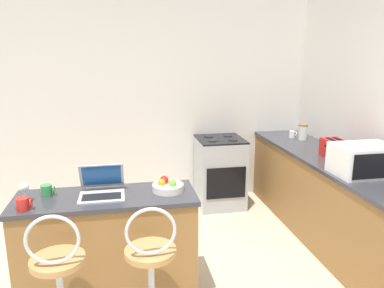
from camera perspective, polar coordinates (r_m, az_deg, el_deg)
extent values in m
cube|color=silver|center=(4.85, -6.59, 6.11)|extent=(12.00, 0.06, 2.60)
cube|color=olive|center=(3.11, -12.53, -15.64)|extent=(1.33, 0.48, 0.85)
cube|color=#333338|center=(2.92, -12.98, -8.03)|extent=(1.36, 0.51, 0.03)
cube|color=olive|center=(4.07, 21.53, -9.06)|extent=(0.61, 3.24, 0.85)
cube|color=#333338|center=(3.93, 22.10, -3.07)|extent=(0.64, 3.27, 0.03)
cylinder|color=#B7844C|center=(2.60, -19.79, -16.38)|extent=(0.34, 0.34, 0.04)
torus|color=silver|center=(2.43, -20.50, -13.55)|extent=(0.32, 0.02, 0.32)
cylinder|color=#B7844C|center=(2.56, -6.35, -16.00)|extent=(0.34, 0.34, 0.04)
torus|color=silver|center=(2.39, -6.29, -13.12)|extent=(0.32, 0.02, 0.32)
cube|color=#B7BABF|center=(2.90, -13.57, -7.78)|extent=(0.33, 0.25, 0.01)
cube|color=black|center=(2.88, -13.60, -7.79)|extent=(0.28, 0.14, 0.00)
cube|color=#B7BABF|center=(2.99, -13.58, -4.71)|extent=(0.33, 0.12, 0.21)
cube|color=#19478C|center=(2.99, -13.59, -4.69)|extent=(0.29, 0.10, 0.18)
cube|color=white|center=(3.62, 24.68, -2.20)|extent=(0.52, 0.37, 0.27)
cube|color=black|center=(3.44, 25.87, -3.09)|extent=(0.36, 0.01, 0.21)
cube|color=red|center=(4.08, 20.98, -0.71)|extent=(0.19, 0.30, 0.19)
cube|color=black|center=(4.04, 20.62, 0.59)|extent=(0.04, 0.21, 0.00)
cube|color=black|center=(4.08, 21.56, 0.63)|extent=(0.04, 0.21, 0.00)
cube|color=black|center=(4.02, 19.72, -0.26)|extent=(0.02, 0.02, 0.02)
cube|color=#9EA3A8|center=(4.84, 4.25, -4.37)|extent=(0.57, 0.60, 0.87)
cube|color=black|center=(4.58, 5.23, -5.95)|extent=(0.49, 0.01, 0.39)
cube|color=black|center=(4.72, 4.34, 0.74)|extent=(0.57, 0.60, 0.02)
cylinder|color=black|center=(4.58, 3.17, 0.51)|extent=(0.11, 0.11, 0.01)
cylinder|color=black|center=(4.64, 6.27, 0.65)|extent=(0.11, 0.11, 0.01)
cylinder|color=black|center=(4.80, 2.49, 1.16)|extent=(0.11, 0.11, 0.01)
cylinder|color=black|center=(4.87, 5.45, 1.28)|extent=(0.11, 0.11, 0.01)
cylinder|color=silver|center=(3.00, -24.02, -7.95)|extent=(0.06, 0.06, 0.00)
cylinder|color=silver|center=(2.98, -24.10, -7.21)|extent=(0.01, 0.01, 0.08)
sphere|color=silver|center=(2.96, -24.22, -6.00)|extent=(0.07, 0.07, 0.07)
cylinder|color=red|center=(2.83, -24.42, -8.33)|extent=(0.09, 0.09, 0.09)
torus|color=red|center=(2.82, -23.32, -8.24)|extent=(0.01, 0.06, 0.06)
cylinder|color=silver|center=(2.94, -3.68, -6.63)|extent=(0.24, 0.24, 0.05)
sphere|color=red|center=(2.96, -4.25, -5.51)|extent=(0.07, 0.07, 0.07)
sphere|color=orange|center=(2.92, -4.66, -5.87)|extent=(0.06, 0.06, 0.06)
sphere|color=#66B233|center=(2.89, -2.98, -6.00)|extent=(0.06, 0.06, 0.06)
cylinder|color=white|center=(4.91, 15.02, 1.44)|extent=(0.08, 0.08, 0.09)
torus|color=white|center=(4.93, 15.54, 1.51)|extent=(0.01, 0.06, 0.06)
cylinder|color=silver|center=(4.83, 16.53, 1.67)|extent=(0.10, 0.10, 0.18)
cylinder|color=olive|center=(4.81, 16.61, 2.81)|extent=(0.11, 0.11, 0.02)
cylinder|color=#338447|center=(3.02, -21.28, -6.66)|extent=(0.08, 0.08, 0.09)
torus|color=#338447|center=(3.01, -20.31, -6.55)|extent=(0.01, 0.06, 0.06)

